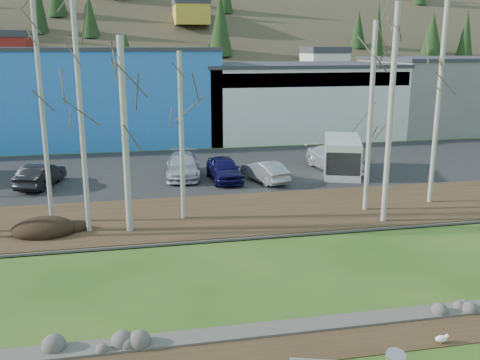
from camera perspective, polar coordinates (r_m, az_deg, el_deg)
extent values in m
cube|color=#382616|center=(16.04, 3.25, -17.57)|extent=(80.00, 1.80, 0.03)
cube|color=#382616|center=(27.14, -3.45, -3.83)|extent=(80.00, 7.00, 0.15)
cube|color=black|center=(37.20, -5.77, 1.07)|extent=(80.00, 14.00, 0.14)
cube|color=#277EC6|center=(50.32, -14.48, 8.65)|extent=(20.00, 12.00, 8.00)
cube|color=#333338|center=(50.13, -14.77, 13.37)|extent=(20.40, 12.24, 0.30)
cube|color=silver|center=(52.70, 5.72, 8.43)|extent=(18.00, 12.00, 6.50)
cube|color=#333338|center=(52.47, 5.81, 12.13)|extent=(18.36, 12.24, 0.30)
cube|color=navy|center=(46.93, 7.95, 10.55)|extent=(17.64, 0.20, 1.20)
cube|color=slate|center=(59.41, 20.80, 8.48)|extent=(14.00, 12.00, 7.00)
cube|color=#333338|center=(59.22, 21.12, 11.98)|extent=(14.28, 12.24, 0.30)
cylinder|color=gold|center=(17.24, 20.59, -15.96)|extent=(0.01, 0.01, 0.10)
cylinder|color=gold|center=(17.28, 20.48, -15.87)|extent=(0.01, 0.01, 0.10)
ellipsoid|color=white|center=(17.22, 20.66, -15.56)|extent=(0.37, 0.21, 0.21)
cube|color=gray|center=(17.20, 20.68, -15.44)|extent=(0.25, 0.15, 0.02)
sphere|color=white|center=(17.23, 21.20, -15.25)|extent=(0.12, 0.12, 0.12)
cone|color=gold|center=(17.25, 21.44, -15.23)|extent=(0.07, 0.04, 0.03)
ellipsoid|color=black|center=(25.88, -20.20, -4.80)|extent=(2.82, 1.99, 0.55)
cylinder|color=beige|center=(26.44, -20.38, 7.37)|extent=(0.21, 0.21, 11.14)
cylinder|color=beige|center=(24.46, -16.71, 7.95)|extent=(0.23, 0.23, 11.80)
cylinder|color=beige|center=(24.23, -12.16, 4.51)|extent=(0.29, 0.29, 8.73)
cylinder|color=beige|center=(25.75, -6.25, 4.54)|extent=(0.22, 0.22, 8.06)
cylinder|color=beige|center=(25.95, 15.74, 6.56)|extent=(0.26, 0.26, 10.20)
cylinder|color=beige|center=(27.68, 13.73, 6.38)|extent=(0.25, 0.25, 9.48)
cylinder|color=beige|center=(30.00, 20.48, 8.81)|extent=(0.25, 0.25, 11.91)
imported|color=black|center=(34.42, -20.49, 0.48)|extent=(2.60, 4.49, 1.40)
imported|color=#ABACB4|center=(34.80, -6.11, 1.54)|extent=(2.61, 5.35, 1.50)
imported|color=#110E45|center=(33.68, -1.71, 1.19)|extent=(1.91, 4.47, 1.50)
imported|color=#A5A5A7|center=(33.47, 2.64, 0.93)|extent=(2.50, 4.20, 1.31)
imported|color=white|center=(37.07, 9.99, 2.23)|extent=(2.91, 5.62, 1.56)
cube|color=silver|center=(36.24, 10.81, 2.56)|extent=(3.95, 5.82, 2.35)
cube|color=black|center=(34.16, 10.93, 1.85)|extent=(2.38, 1.78, 1.46)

